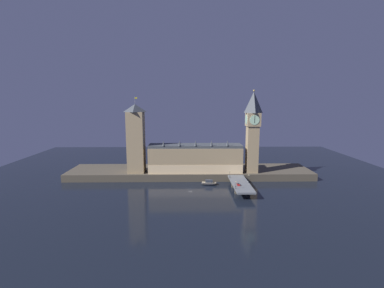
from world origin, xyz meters
name	(u,v)px	position (x,y,z in m)	size (l,w,h in m)	color
ground_plane	(190,189)	(0.00, 0.00, 0.00)	(400.00, 400.00, 0.00)	black
embankment	(190,172)	(0.00, 39.00, 3.15)	(220.00, 42.00, 6.31)	#4C4438
parliament_hall	(195,158)	(4.60, 30.27, 18.39)	(81.91, 19.89, 29.11)	tan
clock_tower	(253,129)	(54.25, 26.36, 44.39)	(11.97, 12.08, 71.82)	tan
victoria_tower	(136,138)	(-47.31, 28.62, 36.30)	(14.52, 14.52, 65.75)	tan
bridge	(241,185)	(38.87, -5.00, 4.43)	(13.36, 46.00, 5.96)	slate
car_northbound_trail	(238,184)	(35.93, -11.28, 6.67)	(2.09, 4.09, 1.52)	red
pedestrian_near_rail	(235,186)	(32.99, -15.62, 6.88)	(0.38, 0.38, 1.74)	black
pedestrian_far_rail	(230,176)	(32.99, 10.51, 6.93)	(0.38, 0.38, 1.82)	black
street_lamp_near	(236,184)	(32.59, -19.72, 9.63)	(1.34, 0.60, 5.85)	#2D3333
street_lamp_mid	(249,178)	(45.15, -5.00, 10.10)	(1.34, 0.60, 6.61)	#2D3333
street_lamp_far	(230,173)	(32.59, 9.72, 9.85)	(1.34, 0.60, 6.22)	#2D3333
boat_upstream	(209,183)	(15.52, 9.28, 1.60)	(13.63, 6.24, 4.39)	#28282D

